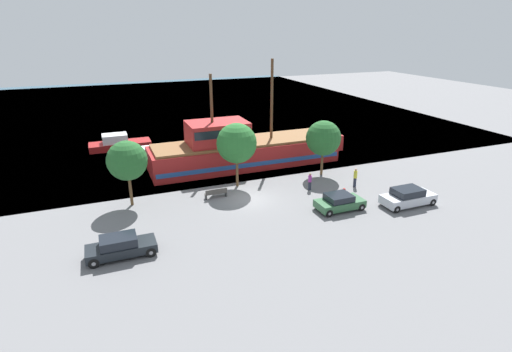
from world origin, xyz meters
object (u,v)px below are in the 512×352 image
at_px(moored_boat_outer, 159,154).
at_px(moored_boat_dockside, 119,143).
at_px(parked_car_curb_front, 121,247).
at_px(parked_car_curb_rear, 339,202).
at_px(pirate_ship, 242,149).
at_px(bench_promenade_east, 216,193).
at_px(parked_car_curb_mid, 408,197).
at_px(pedestrian_walking_near, 310,182).
at_px(pedestrian_walking_far, 355,177).
at_px(fire_hydrant, 344,192).

bearing_deg(moored_boat_outer, moored_boat_dockside, 124.68).
height_order(parked_car_curb_front, parked_car_curb_rear, parked_car_curb_front).
distance_m(pirate_ship, bench_promenade_east, 8.91).
bearing_deg(moored_boat_dockside, parked_car_curb_mid, -51.21).
relative_size(moored_boat_dockside, moored_boat_outer, 1.03).
bearing_deg(parked_car_curb_front, pirate_ship, 46.31).
bearing_deg(pirate_ship, parked_car_curb_rear, -75.00).
distance_m(pirate_ship, parked_car_curb_mid, 17.24).
relative_size(moored_boat_dockside, parked_car_curb_rear, 1.84).
distance_m(moored_boat_outer, bench_promenade_east, 13.32).
height_order(moored_boat_dockside, pedestrian_walking_near, moored_boat_dockside).
xyz_separation_m(bench_promenade_east, pedestrian_walking_near, (8.36, -1.39, 0.35)).
bearing_deg(parked_car_curb_rear, moored_boat_dockside, 121.68).
xyz_separation_m(parked_car_curb_front, parked_car_curb_mid, (22.53, -0.60, 0.03)).
height_order(moored_boat_dockside, moored_boat_outer, moored_boat_dockside).
xyz_separation_m(bench_promenade_east, pedestrian_walking_far, (12.58, -2.27, 0.46)).
relative_size(pirate_ship, bench_promenade_east, 11.04).
relative_size(pirate_ship, moored_boat_dockside, 2.98).
bearing_deg(pirate_ship, moored_boat_dockside, 135.54).
xyz_separation_m(moored_boat_dockside, parked_car_curb_rear, (15.19, -24.62, 0.00)).
xyz_separation_m(parked_car_curb_rear, pedestrian_walking_near, (-0.19, 4.54, 0.14)).
height_order(moored_boat_dockside, fire_hydrant, moored_boat_dockside).
bearing_deg(parked_car_curb_rear, pedestrian_walking_near, 92.33).
xyz_separation_m(moored_boat_outer, parked_car_curb_front, (-5.56, -19.73, 0.17)).
relative_size(fire_hydrant, pedestrian_walking_near, 0.48).
relative_size(moored_boat_outer, fire_hydrant, 9.02).
distance_m(pirate_ship, pedestrian_walking_near, 9.31).
height_order(fire_hydrant, pedestrian_walking_near, pedestrian_walking_near).
xyz_separation_m(parked_car_curb_front, parked_car_curb_rear, (16.84, 0.77, -0.04)).
height_order(moored_boat_outer, pedestrian_walking_far, pedestrian_walking_far).
bearing_deg(pedestrian_walking_near, parked_car_curb_mid, -45.15).
relative_size(moored_boat_outer, bench_promenade_east, 3.60).
bearing_deg(pirate_ship, pedestrian_walking_near, -68.82).
height_order(fire_hydrant, bench_promenade_east, bench_promenade_east).
bearing_deg(pedestrian_walking_far, pedestrian_walking_near, 168.18).
height_order(pirate_ship, bench_promenade_east, pirate_ship).
xyz_separation_m(fire_hydrant, bench_promenade_east, (-10.39, 3.81, 0.04)).
bearing_deg(pedestrian_walking_near, moored_boat_dockside, 126.78).
height_order(moored_boat_dockside, parked_car_curb_front, moored_boat_dockside).
bearing_deg(parked_car_curb_rear, pirate_ship, 105.00).
bearing_deg(fire_hydrant, pirate_ship, 115.97).
relative_size(moored_boat_outer, pedestrian_walking_near, 4.33).
distance_m(moored_boat_outer, parked_car_curb_front, 20.50).
distance_m(moored_boat_dockside, pedestrian_walking_near, 25.07).
xyz_separation_m(parked_car_curb_rear, pedestrian_walking_far, (4.04, 3.66, 0.25)).
xyz_separation_m(moored_boat_outer, parked_car_curb_rear, (11.28, -18.97, 0.13)).
bearing_deg(moored_boat_dockside, bench_promenade_east, -70.40).
bearing_deg(parked_car_curb_mid, pedestrian_walking_far, 108.20).
relative_size(pirate_ship, parked_car_curb_rear, 5.49).
bearing_deg(pedestrian_walking_far, pirate_ship, 128.49).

